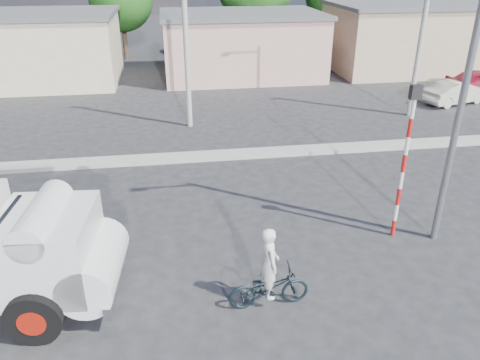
{
  "coord_description": "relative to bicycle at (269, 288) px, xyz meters",
  "views": [
    {
      "loc": [
        -2.85,
        -9.12,
        7.22
      ],
      "look_at": [
        -0.98,
        3.1,
        1.3
      ],
      "focal_mm": 35.0,
      "sensor_mm": 36.0,
      "label": 1
    }
  ],
  "objects": [
    {
      "name": "building_row",
      "position": [
        2.03,
        22.86,
        1.65
      ],
      "size": [
        37.8,
        7.3,
        4.44
      ],
      "color": "beige",
      "rests_on": "ground"
    },
    {
      "name": "cyclist",
      "position": [
        0.0,
        0.0,
        0.38
      ],
      "size": [
        0.43,
        0.64,
        1.73
      ],
      "primitive_type": "imported",
      "rotation": [
        0.0,
        0.0,
        1.61
      ],
      "color": "white",
      "rests_on": "ground"
    },
    {
      "name": "car_cream",
      "position": [
        13.3,
        14.43,
        0.14
      ],
      "size": [
        3.98,
        2.36,
        1.24
      ],
      "primitive_type": "imported",
      "rotation": [
        0.0,
        0.0,
        1.87
      ],
      "color": "beige",
      "rests_on": "ground"
    },
    {
      "name": "utility_poles",
      "position": [
        4.18,
        12.86,
        3.58
      ],
      "size": [
        35.4,
        0.24,
        8.0
      ],
      "color": "#99968E",
      "rests_on": "ground"
    },
    {
      "name": "ground_plane",
      "position": [
        0.93,
        0.86,
        -0.48
      ],
      "size": [
        120.0,
        120.0,
        0.0
      ],
      "primitive_type": "plane",
      "color": "#262629",
      "rests_on": "ground"
    },
    {
      "name": "median",
      "position": [
        0.93,
        8.86,
        -0.4
      ],
      "size": [
        40.0,
        0.8,
        0.16
      ],
      "primitive_type": "cube",
      "color": "#99968E",
      "rests_on": "ground"
    },
    {
      "name": "streetlight",
      "position": [
        5.07,
        2.06,
        4.48
      ],
      "size": [
        2.34,
        0.22,
        9.0
      ],
      "color": "slate",
      "rests_on": "ground"
    },
    {
      "name": "bicycle",
      "position": [
        0.0,
        0.0,
        0.0
      ],
      "size": [
        1.86,
        0.71,
        0.97
      ],
      "primitive_type": "imported",
      "rotation": [
        0.0,
        0.0,
        1.61
      ],
      "color": "black",
      "rests_on": "ground"
    },
    {
      "name": "traffic_pole",
      "position": [
        4.13,
        2.36,
        2.11
      ],
      "size": [
        0.28,
        0.18,
        4.36
      ],
      "color": "red",
      "rests_on": "ground"
    }
  ]
}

